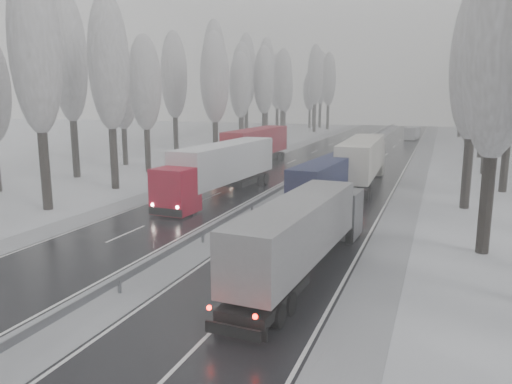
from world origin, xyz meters
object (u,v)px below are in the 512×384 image
Objects in this scene: truck_grey_tarp at (305,229)px; box_truck_distant at (412,133)px; truck_cream_box at (363,158)px; truck_red_white at (220,167)px; truck_blue_box at (330,178)px; truck_red_red at (253,145)px.

truck_grey_tarp is 2.15× the size of box_truck_distant.
truck_cream_box is 1.01× the size of truck_red_white.
box_truck_distant is at bearing 91.71° from truck_blue_box.
truck_grey_tarp is 0.84× the size of truck_red_red.
truck_cream_box is at bearing 46.06° from truck_red_white.
truck_red_red is (-14.99, 32.52, 0.41)m from truck_grey_tarp.
truck_red_red is (-14.04, 8.01, -0.00)m from truck_cream_box.
truck_blue_box is at bearing 5.12° from truck_red_white.
truck_blue_box is 0.83× the size of truck_red_white.
truck_cream_box is 1.00× the size of truck_red_red.
truck_red_red is at bearing 148.50° from truck_cream_box.
truck_red_white is 0.99× the size of truck_red_red.
box_truck_distant is at bearing 93.05° from truck_grey_tarp.
truck_grey_tarp is 35.81m from truck_red_red.
truck_blue_box is 21.52m from truck_red_red.
truck_cream_box is at bearing -27.52° from truck_red_red.
truck_grey_tarp is 24.53m from truck_cream_box.
truck_red_white is (-11.27, 15.07, 0.38)m from truck_grey_tarp.
box_truck_distant is (0.42, 77.01, -0.92)m from truck_grey_tarp.
truck_red_red reaches higher than truck_grey_tarp.
truck_grey_tarp is at bearing -49.60° from truck_red_white.
truck_cream_box is 52.53m from box_truck_distant.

